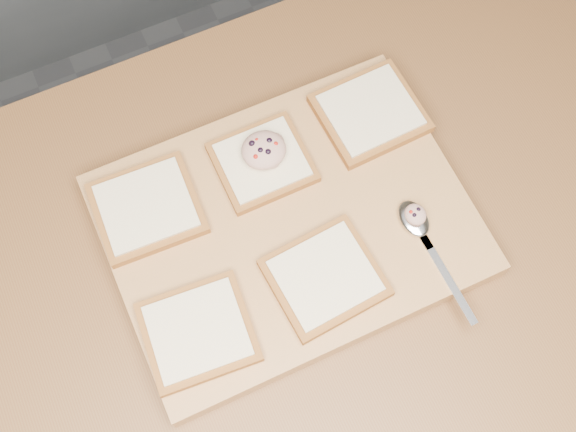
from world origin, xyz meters
name	(u,v)px	position (x,y,z in m)	size (l,w,h in m)	color
ground	(344,363)	(0.00, 0.00, 0.00)	(4.00, 4.00, 0.00)	#515459
island_counter	(362,319)	(0.00, 0.00, 0.45)	(2.00, 0.80, 0.90)	slate
cutting_board	(288,226)	(-0.12, 0.07, 0.92)	(0.44, 0.34, 0.04)	tan
bread_far_left	(147,208)	(-0.28, 0.15, 0.94)	(0.13, 0.12, 0.02)	brown
bread_far_center	(262,162)	(-0.12, 0.15, 0.94)	(0.12, 0.11, 0.02)	brown
bread_far_right	(370,113)	(0.04, 0.16, 0.94)	(0.13, 0.12, 0.02)	brown
bread_near_left	(198,332)	(-0.28, -0.02, 0.94)	(0.13, 0.12, 0.02)	brown
bread_near_center	(325,277)	(-0.11, -0.02, 0.94)	(0.13, 0.12, 0.02)	brown
tuna_salad_dollop	(264,150)	(-0.11, 0.15, 0.97)	(0.06, 0.05, 0.03)	tan
spoon	(419,227)	(0.02, -0.01, 0.94)	(0.04, 0.17, 0.01)	silver
spoon_salad	(415,214)	(0.02, 0.00, 0.95)	(0.03, 0.03, 0.02)	tan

